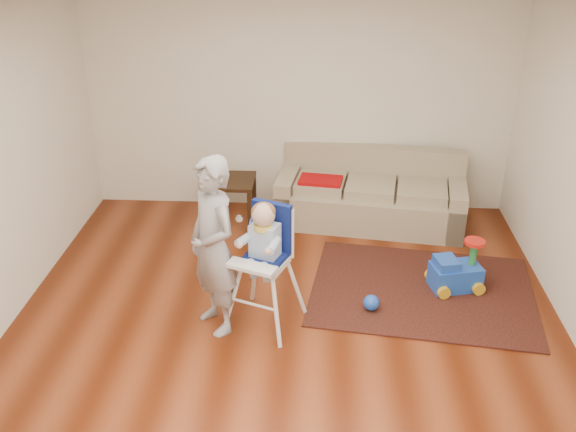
# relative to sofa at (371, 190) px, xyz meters

# --- Properties ---
(ground) EXTENTS (5.50, 5.50, 0.00)m
(ground) POSITION_rel_sofa_xyz_m (-0.86, -2.30, -0.41)
(ground) COLOR #4D1B08
(ground) RESTS_ON ground
(room_envelope) EXTENTS (5.04, 5.52, 2.72)m
(room_envelope) POSITION_rel_sofa_xyz_m (-0.86, -1.77, 1.46)
(room_envelope) COLOR silver
(room_envelope) RESTS_ON ground
(sofa) EXTENTS (2.24, 1.16, 0.83)m
(sofa) POSITION_rel_sofa_xyz_m (0.00, 0.00, 0.00)
(sofa) COLOR gray
(sofa) RESTS_ON ground
(side_table) EXTENTS (0.55, 0.55, 0.55)m
(side_table) POSITION_rel_sofa_xyz_m (-1.63, -0.10, -0.14)
(side_table) COLOR black
(side_table) RESTS_ON ground
(area_rug) EXTENTS (2.32, 1.87, 0.02)m
(area_rug) POSITION_rel_sofa_xyz_m (0.44, -1.48, -0.41)
(area_rug) COLOR black
(area_rug) RESTS_ON ground
(ride_on_toy) EXTENTS (0.53, 0.44, 0.51)m
(ride_on_toy) POSITION_rel_sofa_xyz_m (0.76, -1.41, -0.14)
(ride_on_toy) COLOR blue
(ride_on_toy) RESTS_ON area_rug
(toy_ball) EXTENTS (0.15, 0.15, 0.15)m
(toy_ball) POSITION_rel_sofa_xyz_m (-0.09, -1.85, -0.32)
(toy_ball) COLOR blue
(toy_ball) RESTS_ON area_rug
(high_chair) EXTENTS (0.72, 0.72, 1.20)m
(high_chair) POSITION_rel_sofa_xyz_m (-1.06, -2.06, 0.16)
(high_chair) COLOR silver
(high_chair) RESTS_ON ground
(adult) EXTENTS (0.67, 0.70, 1.62)m
(adult) POSITION_rel_sofa_xyz_m (-1.48, -2.14, 0.39)
(adult) COLOR gray
(adult) RESTS_ON ground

